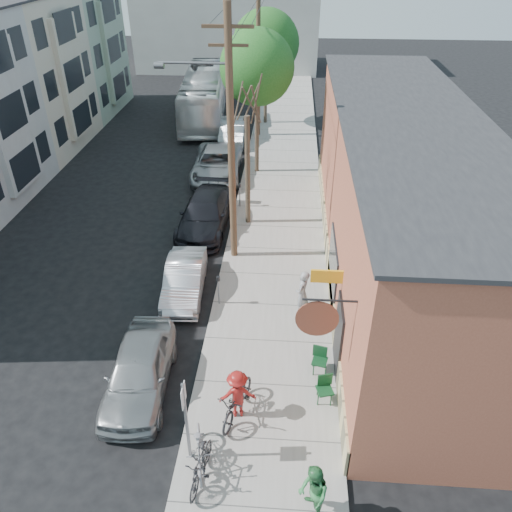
# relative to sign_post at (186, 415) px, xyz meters

# --- Properties ---
(ground) EXTENTS (120.00, 120.00, 0.00)m
(ground) POSITION_rel_sign_post_xyz_m (-2.35, 4.71, -1.83)
(ground) COLOR black
(sidewalk) EXTENTS (4.50, 58.00, 0.15)m
(sidewalk) POSITION_rel_sign_post_xyz_m (1.90, 15.71, -1.76)
(sidewalk) COLOR gray
(sidewalk) RESTS_ON ground
(cafe_building) EXTENTS (6.60, 20.20, 6.61)m
(cafe_building) POSITION_rel_sign_post_xyz_m (6.64, 9.70, 1.47)
(cafe_building) COLOR #A0533B
(cafe_building) RESTS_ON ground
(end_cap_building) EXTENTS (18.00, 8.00, 12.00)m
(end_cap_building) POSITION_rel_sign_post_xyz_m (-4.35, 46.71, 4.17)
(end_cap_building) COLOR #AFAFAA
(end_cap_building) RESTS_ON ground
(sign_post) EXTENTS (0.07, 0.45, 2.80)m
(sign_post) POSITION_rel_sign_post_xyz_m (0.00, 0.00, 0.00)
(sign_post) COLOR slate
(sign_post) RESTS_ON sidewalk
(parking_meter_near) EXTENTS (0.14, 0.14, 1.24)m
(parking_meter_near) POSITION_rel_sign_post_xyz_m (-0.10, 6.64, -0.85)
(parking_meter_near) COLOR slate
(parking_meter_near) RESTS_ON sidewalk
(parking_meter_far) EXTENTS (0.14, 0.14, 1.24)m
(parking_meter_far) POSITION_rel_sign_post_xyz_m (-0.10, 14.71, -0.85)
(parking_meter_far) COLOR slate
(parking_meter_far) RESTS_ON sidewalk
(utility_pole_near) EXTENTS (3.57, 0.28, 10.00)m
(utility_pole_near) POSITION_rel_sign_post_xyz_m (0.04, 10.08, 3.58)
(utility_pole_near) COLOR #503A28
(utility_pole_near) RESTS_ON sidewalk
(utility_pole_far) EXTENTS (1.80, 0.28, 10.00)m
(utility_pole_far) POSITION_rel_sign_post_xyz_m (0.10, 25.56, 3.51)
(utility_pole_far) COLOR #503A28
(utility_pole_far) RESTS_ON sidewalk
(tree_bare) EXTENTS (0.24, 0.24, 5.22)m
(tree_bare) POSITION_rel_sign_post_xyz_m (0.45, 13.10, 0.93)
(tree_bare) COLOR #44392C
(tree_bare) RESTS_ON sidewalk
(tree_leafy_mid) EXTENTS (3.99, 3.99, 7.86)m
(tree_leafy_mid) POSITION_rel_sign_post_xyz_m (0.45, 19.30, 4.17)
(tree_leafy_mid) COLOR #44392C
(tree_leafy_mid) RESTS_ON sidewalk
(tree_leafy_far) EXTENTS (4.55, 4.55, 7.75)m
(tree_leafy_far) POSITION_rel_sign_post_xyz_m (0.45, 28.30, 3.78)
(tree_leafy_far) COLOR #44392C
(tree_leafy_far) RESTS_ON sidewalk
(patio_chair_a) EXTENTS (0.61, 0.61, 0.88)m
(patio_chair_a) POSITION_rel_sign_post_xyz_m (3.57, 3.39, -1.24)
(patio_chair_a) COLOR #103B1D
(patio_chair_a) RESTS_ON sidewalk
(patio_chair_b) EXTENTS (0.62, 0.62, 0.88)m
(patio_chair_b) POSITION_rel_sign_post_xyz_m (3.67, 2.20, -1.24)
(patio_chair_b) COLOR #103B1D
(patio_chair_b) RESTS_ON sidewalk
(patron_grey) EXTENTS (0.66, 0.80, 1.90)m
(patron_grey) POSITION_rel_sign_post_xyz_m (3.00, 6.19, -0.73)
(patron_grey) COLOR gray
(patron_grey) RESTS_ON sidewalk
(patron_green) EXTENTS (0.82, 0.96, 1.72)m
(patron_green) POSITION_rel_sign_post_xyz_m (3.21, -1.36, -0.82)
(patron_green) COLOR #2F773E
(patron_green) RESTS_ON sidewalk
(cyclist) EXTENTS (1.15, 0.79, 1.64)m
(cyclist) POSITION_rel_sign_post_xyz_m (1.14, 1.52, -0.86)
(cyclist) COLOR maroon
(cyclist) RESTS_ON sidewalk
(cyclist_bike) EXTENTS (1.28, 2.20, 1.09)m
(cyclist_bike) POSITION_rel_sign_post_xyz_m (1.14, 1.52, -1.14)
(cyclist_bike) COLOR black
(cyclist_bike) RESTS_ON sidewalk
(parked_bike_a) EXTENTS (0.76, 1.79, 1.04)m
(parked_bike_a) POSITION_rel_sign_post_xyz_m (0.41, -0.62, -1.16)
(parked_bike_a) COLOR black
(parked_bike_a) RESTS_ON sidewalk
(parked_bike_b) EXTENTS (1.02, 1.96, 0.98)m
(parked_bike_b) POSITION_rel_sign_post_xyz_m (0.30, -0.13, -1.19)
(parked_bike_b) COLOR slate
(parked_bike_b) RESTS_ON sidewalk
(car_0) EXTENTS (2.03, 4.58, 1.53)m
(car_0) POSITION_rel_sign_post_xyz_m (-1.99, 2.41, -1.07)
(car_0) COLOR gray
(car_0) RESTS_ON ground
(car_1) EXTENTS (1.68, 4.14, 1.34)m
(car_1) POSITION_rel_sign_post_xyz_m (-1.55, 7.37, -1.16)
(car_1) COLOR silver
(car_1) RESTS_ON ground
(car_2) EXTENTS (2.35, 5.40, 1.54)m
(car_2) POSITION_rel_sign_post_xyz_m (-1.55, 12.56, -1.06)
(car_2) COLOR black
(car_2) RESTS_ON ground
(car_3) EXTENTS (2.87, 5.86, 1.60)m
(car_3) POSITION_rel_sign_post_xyz_m (-1.82, 18.60, -1.03)
(car_3) COLOR gray
(car_3) RESTS_ON ground
(car_4) EXTENTS (1.86, 4.73, 1.53)m
(car_4) POSITION_rel_sign_post_xyz_m (-1.55, 24.30, -1.07)
(car_4) COLOR #919698
(car_4) RESTS_ON ground
(bus) EXTENTS (3.95, 12.50, 3.43)m
(bus) POSITION_rel_sign_post_xyz_m (-4.23, 29.56, -0.12)
(bus) COLOR white
(bus) RESTS_ON ground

